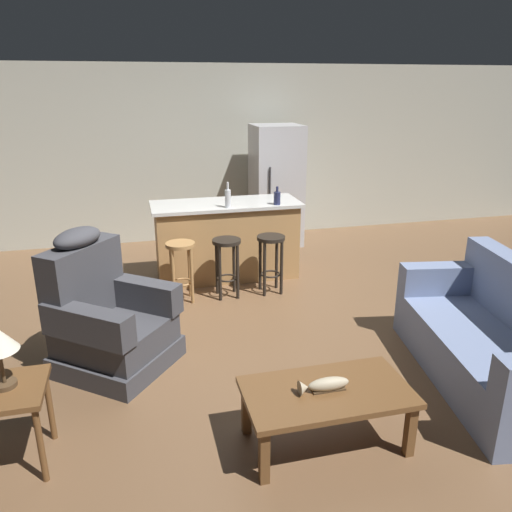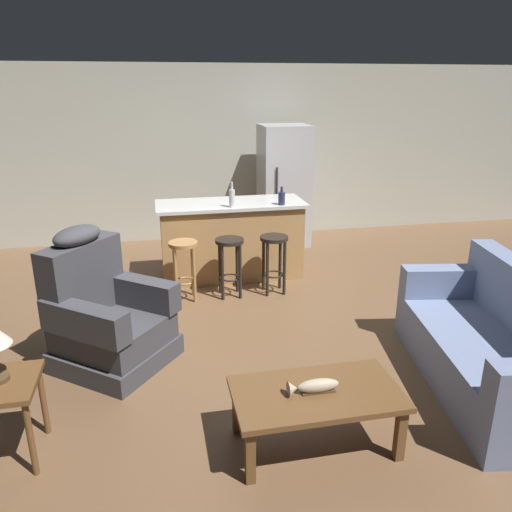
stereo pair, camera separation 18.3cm
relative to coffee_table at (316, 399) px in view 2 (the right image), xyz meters
name	(u,v)px [view 2 (the right image)]	position (x,y,z in m)	size (l,w,h in m)	color
ground_plane	(253,322)	(-0.05, 1.88, -0.36)	(12.00, 12.00, 0.00)	brown
back_wall	(212,154)	(-0.05, 5.01, 0.94)	(12.00, 0.05, 2.60)	#B2B2A3
coffee_table	(316,399)	(0.00, 0.00, 0.00)	(1.10, 0.60, 0.42)	brown
fish_figurine	(313,386)	(-0.03, 0.00, 0.10)	(0.34, 0.10, 0.10)	#4C3823
couch	(494,347)	(1.60, 0.39, -0.02)	(1.15, 2.02, 0.94)	#707FA3
recliner_near_lamp	(106,317)	(-1.43, 1.41, 0.06)	(1.18, 1.18, 1.20)	#3D3D42
kitchen_island	(231,239)	(-0.05, 3.23, 0.11)	(1.80, 0.70, 0.95)	#AD7F4C
bar_stool_left	(184,260)	(-0.68, 2.60, 0.11)	(0.32, 0.32, 0.68)	#A87A47
bar_stool_middle	(230,257)	(-0.17, 2.60, 0.11)	(0.32, 0.32, 0.68)	black
bar_stool_right	(274,254)	(0.35, 2.60, 0.11)	(0.32, 0.32, 0.68)	black
refrigerator	(284,186)	(0.94, 4.43, 0.52)	(0.70, 0.69, 1.76)	#B7B7BC
bottle_tall_green	(282,198)	(0.52, 2.98, 0.67)	(0.08, 0.08, 0.22)	#23284C
bottle_short_amber	(232,198)	(-0.07, 2.98, 0.70)	(0.07, 0.07, 0.30)	silver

